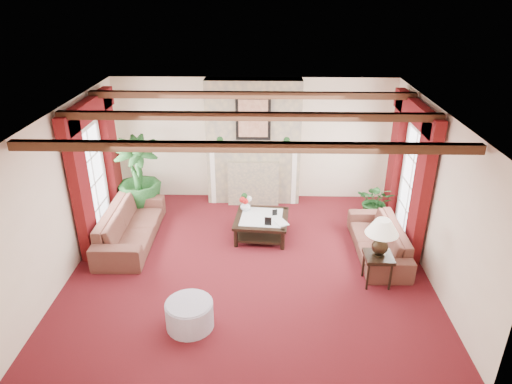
{
  "coord_description": "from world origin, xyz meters",
  "views": [
    {
      "loc": [
        0.28,
        -6.74,
        4.52
      ],
      "look_at": [
        0.1,
        0.4,
        1.19
      ],
      "focal_mm": 32.0,
      "sensor_mm": 36.0,
      "label": 1
    }
  ],
  "objects_px": {
    "sofa_right": "(379,235)",
    "potted_palm": "(140,192)",
    "side_table": "(377,269)",
    "coffee_table": "(261,227)",
    "sofa_left": "(130,220)",
    "ottoman": "(190,315)"
  },
  "relations": [
    {
      "from": "sofa_right",
      "to": "potted_palm",
      "type": "xyz_separation_m",
      "value": [
        -4.69,
        1.52,
        0.08
      ]
    },
    {
      "from": "potted_palm",
      "to": "ottoman",
      "type": "bearing_deg",
      "value": -65.68
    },
    {
      "from": "sofa_right",
      "to": "coffee_table",
      "type": "distance_m",
      "value": 2.19
    },
    {
      "from": "side_table",
      "to": "sofa_left",
      "type": "bearing_deg",
      "value": 164.27
    },
    {
      "from": "sofa_left",
      "to": "potted_palm",
      "type": "xyz_separation_m",
      "value": [
        -0.12,
        1.19,
        0.02
      ]
    },
    {
      "from": "sofa_right",
      "to": "ottoman",
      "type": "relative_size",
      "value": 2.89
    },
    {
      "from": "coffee_table",
      "to": "side_table",
      "type": "relative_size",
      "value": 1.88
    },
    {
      "from": "sofa_left",
      "to": "coffee_table",
      "type": "relative_size",
      "value": 2.25
    },
    {
      "from": "coffee_table",
      "to": "sofa_left",
      "type": "bearing_deg",
      "value": -169.55
    },
    {
      "from": "side_table",
      "to": "coffee_table",
      "type": "bearing_deg",
      "value": 142.32
    },
    {
      "from": "sofa_left",
      "to": "sofa_right",
      "type": "xyz_separation_m",
      "value": [
        4.57,
        -0.33,
        -0.05
      ]
    },
    {
      "from": "sofa_left",
      "to": "coffee_table",
      "type": "xyz_separation_m",
      "value": [
        2.46,
        0.24,
        -0.23
      ]
    },
    {
      "from": "sofa_left",
      "to": "ottoman",
      "type": "bearing_deg",
      "value": -148.47
    },
    {
      "from": "sofa_right",
      "to": "potted_palm",
      "type": "relative_size",
      "value": 1.06
    },
    {
      "from": "potted_palm",
      "to": "side_table",
      "type": "xyz_separation_m",
      "value": [
        4.47,
        -2.42,
        -0.2
      ]
    },
    {
      "from": "sofa_right",
      "to": "side_table",
      "type": "relative_size",
      "value": 3.72
    },
    {
      "from": "sofa_left",
      "to": "potted_palm",
      "type": "height_order",
      "value": "potted_palm"
    },
    {
      "from": "sofa_left",
      "to": "ottoman",
      "type": "relative_size",
      "value": 3.29
    },
    {
      "from": "potted_palm",
      "to": "ottoman",
      "type": "height_order",
      "value": "potted_palm"
    },
    {
      "from": "coffee_table",
      "to": "potted_palm",
      "type": "bearing_deg",
      "value": 164.64
    },
    {
      "from": "coffee_table",
      "to": "side_table",
      "type": "distance_m",
      "value": 2.39
    },
    {
      "from": "ottoman",
      "to": "sofa_left",
      "type": "bearing_deg",
      "value": 122.32
    }
  ]
}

